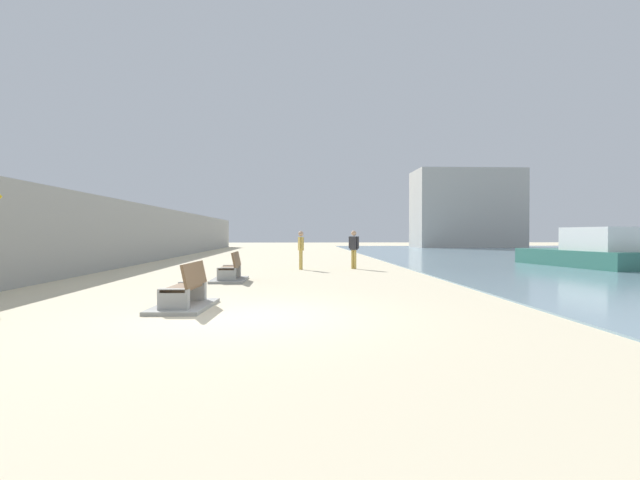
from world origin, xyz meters
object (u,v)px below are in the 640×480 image
(bench_near, at_px, (185,297))
(person_walking, at_px, (354,246))
(bench_far, at_px, (230,274))
(person_standing, at_px, (301,247))
(boat_outer, at_px, (586,253))

(bench_near, distance_m, person_walking, 12.43)
(bench_far, height_order, person_standing, person_standing)
(bench_far, distance_m, boat_outer, 16.81)
(person_walking, distance_m, person_standing, 2.42)
(boat_outer, bearing_deg, person_standing, -177.25)
(person_walking, xyz_separation_m, boat_outer, (10.99, 0.32, -0.31))
(person_walking, relative_size, person_standing, 1.01)
(bench_near, relative_size, boat_outer, 0.30)
(bench_near, bearing_deg, person_walking, 66.29)
(bench_near, bearing_deg, boat_outer, 36.16)
(bench_near, bearing_deg, person_standing, 76.77)
(bench_near, height_order, bench_far, same)
(bench_near, xyz_separation_m, boat_outer, (15.98, 11.68, 0.47))
(person_standing, bearing_deg, bench_far, -115.75)
(bench_near, relative_size, person_standing, 1.27)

